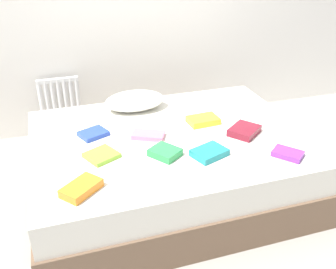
% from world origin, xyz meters
% --- Properties ---
extents(ground_plane, '(8.00, 8.00, 0.00)m').
position_xyz_m(ground_plane, '(0.00, 0.00, 0.00)').
color(ground_plane, '#9E998E').
extents(bed, '(2.00, 1.50, 0.50)m').
position_xyz_m(bed, '(0.00, 0.00, 0.25)').
color(bed, brown).
rests_on(bed, ground).
extents(radiator, '(0.38, 0.04, 0.47)m').
position_xyz_m(radiator, '(-0.71, 1.20, 0.37)').
color(radiator, white).
rests_on(radiator, ground).
extents(pillow, '(0.49, 0.29, 0.15)m').
position_xyz_m(pillow, '(-0.14, 0.52, 0.58)').
color(pillow, white).
rests_on(pillow, bed).
extents(textbook_green, '(0.23, 0.24, 0.05)m').
position_xyz_m(textbook_green, '(-0.12, -0.26, 0.52)').
color(textbook_green, green).
rests_on(textbook_green, bed).
extents(textbook_lime, '(0.25, 0.25, 0.03)m').
position_xyz_m(textbook_lime, '(-0.52, -0.15, 0.51)').
color(textbook_lime, '#8CC638').
rests_on(textbook_lime, bed).
extents(textbook_yellow, '(0.24, 0.17, 0.05)m').
position_xyz_m(textbook_yellow, '(0.30, 0.11, 0.52)').
color(textbook_yellow, yellow).
rests_on(textbook_yellow, bed).
extents(textbook_maroon, '(0.28, 0.27, 0.05)m').
position_xyz_m(textbook_maroon, '(0.52, -0.14, 0.52)').
color(textbook_maroon, maroon).
rests_on(textbook_maroon, bed).
extents(textbook_pink, '(0.26, 0.21, 0.03)m').
position_xyz_m(textbook_pink, '(-0.16, 0.02, 0.52)').
color(textbook_pink, pink).
rests_on(textbook_pink, bed).
extents(textbook_blue, '(0.23, 0.21, 0.03)m').
position_xyz_m(textbook_blue, '(-0.53, 0.16, 0.52)').
color(textbook_blue, '#2847B7').
rests_on(textbook_blue, bed).
extents(textbook_teal, '(0.26, 0.23, 0.04)m').
position_xyz_m(textbook_teal, '(0.16, -0.35, 0.52)').
color(textbook_teal, teal).
rests_on(textbook_teal, bed).
extents(textbook_orange, '(0.26, 0.25, 0.05)m').
position_xyz_m(textbook_orange, '(-0.69, -0.49, 0.53)').
color(textbook_orange, orange).
rests_on(textbook_orange, bed).
extents(textbook_purple, '(0.22, 0.23, 0.04)m').
position_xyz_m(textbook_purple, '(0.65, -0.51, 0.52)').
color(textbook_purple, purple).
rests_on(textbook_purple, bed).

